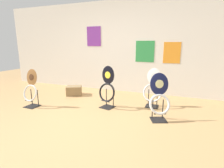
% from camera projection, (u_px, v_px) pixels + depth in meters
% --- Properties ---
extents(ground_plane, '(14.00, 14.00, 0.00)m').
position_uv_depth(ground_plane, '(75.00, 125.00, 3.08)').
color(ground_plane, tan).
extents(wall_back, '(8.00, 0.07, 2.60)m').
position_uv_depth(wall_back, '(121.00, 47.00, 5.07)').
color(wall_back, silver).
rests_on(wall_back, ground_plane).
extents(toilet_seat_display_woodgrain, '(0.39, 0.29, 0.85)m').
position_uv_depth(toilet_seat_display_woodgrain, '(31.00, 90.00, 3.91)').
color(toilet_seat_display_woodgrain, black).
rests_on(toilet_seat_display_woodgrain, ground_plane).
extents(toilet_seat_display_navy_moon, '(0.43, 0.38, 0.88)m').
position_uv_depth(toilet_seat_display_navy_moon, '(159.00, 99.00, 3.19)').
color(toilet_seat_display_navy_moon, black).
rests_on(toilet_seat_display_navy_moon, ground_plane).
extents(toilet_seat_display_jazz_black, '(0.44, 0.34, 0.93)m').
position_uv_depth(toilet_seat_display_jazz_black, '(107.00, 88.00, 3.83)').
color(toilet_seat_display_jazz_black, black).
rests_on(toilet_seat_display_jazz_black, ground_plane).
extents(toilet_seat_display_white_plain, '(0.42, 0.30, 0.86)m').
position_uv_depth(toilet_seat_display_white_plain, '(153.00, 90.00, 3.91)').
color(toilet_seat_display_white_plain, black).
rests_on(toilet_seat_display_white_plain, ground_plane).
extents(storage_box, '(0.50, 0.47, 0.25)m').
position_uv_depth(storage_box, '(74.00, 91.00, 4.87)').
color(storage_box, '#93754C').
rests_on(storage_box, ground_plane).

